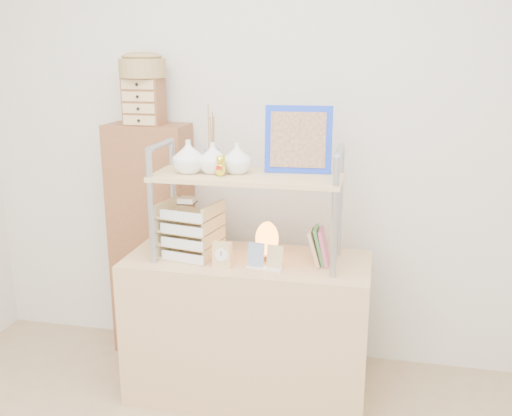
{
  "coord_description": "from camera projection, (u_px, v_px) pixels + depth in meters",
  "views": [
    {
      "loc": [
        0.6,
        -1.37,
        1.73
      ],
      "look_at": [
        0.04,
        1.2,
        1.01
      ],
      "focal_mm": 40.0,
      "sensor_mm": 36.0,
      "label": 1
    }
  ],
  "objects": [
    {
      "name": "letter_tray",
      "position": [
        189.0,
        233.0,
        2.81
      ],
      "size": [
        0.29,
        0.28,
        0.3
      ],
      "color": "#D6BF80",
      "rests_on": "desk"
    },
    {
      "name": "room_shell",
      "position": [
        189.0,
        64.0,
        1.8
      ],
      "size": [
        3.42,
        3.41,
        2.61
      ],
      "color": "silver",
      "rests_on": "ground"
    },
    {
      "name": "salt_lamp",
      "position": [
        267.0,
        240.0,
        2.79
      ],
      "size": [
        0.12,
        0.11,
        0.19
      ],
      "color": "brown",
      "rests_on": "desk"
    },
    {
      "name": "woven_basket",
      "position": [
        142.0,
        68.0,
        3.03
      ],
      "size": [
        0.25,
        0.25,
        0.1
      ],
      "primitive_type": "cylinder",
      "color": "olive",
      "rests_on": "drawer_chest"
    },
    {
      "name": "postcard_stand",
      "position": [
        265.0,
        261.0,
        2.67
      ],
      "size": [
        0.18,
        0.07,
        0.12
      ],
      "color": "white",
      "rests_on": "desk"
    },
    {
      "name": "desk_clock",
      "position": [
        222.0,
        255.0,
        2.68
      ],
      "size": [
        0.09,
        0.05,
        0.12
      ],
      "color": "#D9BC74",
      "rests_on": "desk"
    },
    {
      "name": "cabinet",
      "position": [
        153.0,
        241.0,
        3.31
      ],
      "size": [
        0.45,
        0.24,
        1.35
      ],
      "primitive_type": "cube",
      "rotation": [
        0.0,
        0.0,
        -0.01
      ],
      "color": "brown",
      "rests_on": "ground"
    },
    {
      "name": "drawer_chest",
      "position": [
        144.0,
        101.0,
        3.08
      ],
      "size": [
        0.2,
        0.16,
        0.25
      ],
      "color": "brown",
      "rests_on": "cabinet"
    },
    {
      "name": "hutch",
      "position": [
        239.0,
        170.0,
        2.71
      ],
      "size": [
        0.9,
        0.34,
        0.74
      ],
      "color": "#999DA7",
      "rests_on": "desk"
    },
    {
      "name": "desk",
      "position": [
        248.0,
        328.0,
        2.91
      ],
      "size": [
        1.2,
        0.5,
        0.75
      ],
      "primitive_type": "cube",
      "color": "tan",
      "rests_on": "ground"
    }
  ]
}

